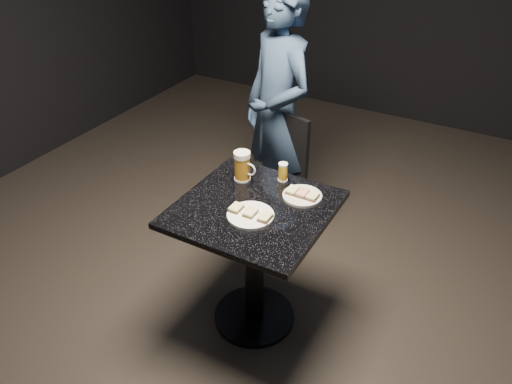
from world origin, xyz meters
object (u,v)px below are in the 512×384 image
(plate_small, at_px, (302,196))
(table, at_px, (254,246))
(plate_large, at_px, (250,215))
(patron, at_px, (278,114))
(beer_tumbler, at_px, (283,172))
(beer_mug, at_px, (243,166))
(chair, at_px, (271,171))

(plate_small, distance_m, table, 0.35)
(plate_large, height_order, patron, patron)
(table, xyz_separation_m, beer_tumbler, (0.01, 0.28, 0.29))
(plate_large, distance_m, beer_tumbler, 0.36)
(patron, distance_m, table, 0.99)
(plate_large, xyz_separation_m, beer_mug, (-0.20, 0.26, 0.07))
(beer_mug, bearing_deg, plate_large, -53.26)
(plate_small, xyz_separation_m, chair, (-0.44, 0.52, -0.26))
(beer_mug, height_order, beer_tumbler, beer_mug)
(plate_small, height_order, beer_mug, beer_mug)
(patron, relative_size, table, 2.14)
(patron, distance_m, chair, 0.36)
(patron, bearing_deg, chair, -42.94)
(table, height_order, beer_mug, beer_mug)
(plate_large, xyz_separation_m, patron, (-0.36, 0.97, 0.04))
(plate_large, height_order, chair, chair)
(plate_large, relative_size, plate_small, 1.13)
(plate_small, distance_m, chair, 0.73)
(plate_large, distance_m, plate_small, 0.30)
(table, distance_m, chair, 0.75)
(chair, bearing_deg, patron, 106.89)
(table, relative_size, beer_tumbler, 7.65)
(plate_large, xyz_separation_m, table, (-0.03, 0.08, -0.25))
(plate_small, xyz_separation_m, table, (-0.17, -0.18, -0.25))
(plate_small, relative_size, chair, 0.22)
(plate_large, xyz_separation_m, plate_small, (0.14, 0.26, 0.00))
(plate_small, relative_size, patron, 0.12)
(plate_small, distance_m, beer_mug, 0.34)
(plate_large, distance_m, patron, 1.03)
(beer_mug, height_order, chair, beer_mug)
(plate_small, distance_m, beer_tumbler, 0.18)
(plate_small, relative_size, beer_tumbler, 1.95)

